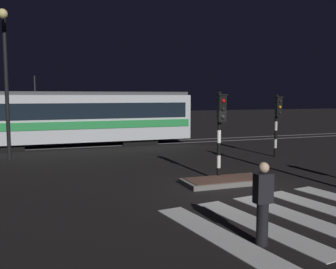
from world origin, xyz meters
The scene contains 10 objects.
ground_plane centered at (0.00, 0.00, 0.00)m, with size 120.00×120.00×0.00m, color black.
rail_near centered at (0.00, 11.95, 0.01)m, with size 80.00×0.12×0.03m, color #59595E.
rail_far centered at (0.00, 13.39, 0.01)m, with size 80.00×0.12×0.03m, color #59595E.
crosswalk_zebra centered at (0.00, -3.00, 0.01)m, with size 6.19×5.05×0.02m.
traffic_island centered at (0.09, 0.93, 0.09)m, with size 2.91×1.32×0.18m.
traffic_light_corner_far_right centered at (5.26, 5.14, 2.02)m, with size 0.36×0.42×3.07m.
traffic_light_median_centre centered at (0.14, 1.40, 2.08)m, with size 0.36×0.42×3.16m.
street_lamp_trackside_left centered at (-7.08, 8.52, 4.33)m, with size 0.44×1.21×6.77m.
tram centered at (-3.65, 12.67, 1.74)m, with size 14.22×2.58×4.15m.
pedestrian_waiting_at_kerb centered at (-1.84, -4.17, 0.88)m, with size 0.36×0.24×1.71m.
Camera 1 is at (-6.23, -10.55, 3.03)m, focal length 40.94 mm.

